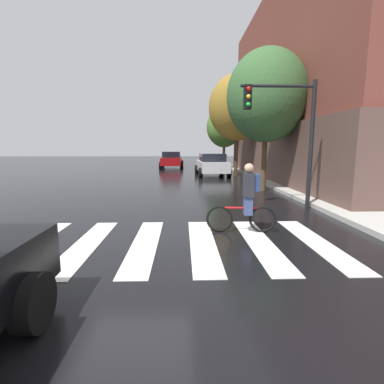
{
  "coord_description": "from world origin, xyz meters",
  "views": [
    {
      "loc": [
        1.04,
        -5.94,
        2.07
      ],
      "look_at": [
        1.3,
        1.99,
        0.82
      ],
      "focal_mm": 26.67,
      "sensor_mm": 36.0,
      "label": 1
    }
  ],
  "objects_px": {
    "cyclist": "(247,198)",
    "street_tree_far": "(224,127)",
    "sedan_far": "(172,160)",
    "street_tree_mid": "(237,108)",
    "traffic_light_near": "(287,123)",
    "street_tree_near": "(267,96)",
    "fire_hydrant": "(298,179)",
    "sedan_mid": "(212,164)"
  },
  "relations": [
    {
      "from": "sedan_far",
      "to": "fire_hydrant",
      "type": "bearing_deg",
      "value": -65.18
    },
    {
      "from": "street_tree_near",
      "to": "cyclist",
      "type": "bearing_deg",
      "value": -109.02
    },
    {
      "from": "traffic_light_near",
      "to": "street_tree_near",
      "type": "bearing_deg",
      "value": 83.85
    },
    {
      "from": "street_tree_mid",
      "to": "traffic_light_near",
      "type": "bearing_deg",
      "value": -92.26
    },
    {
      "from": "sedan_far",
      "to": "street_tree_mid",
      "type": "relative_size",
      "value": 0.67
    },
    {
      "from": "sedan_far",
      "to": "street_tree_near",
      "type": "height_order",
      "value": "street_tree_near"
    },
    {
      "from": "traffic_light_near",
      "to": "fire_hydrant",
      "type": "xyz_separation_m",
      "value": [
        2.24,
        4.38,
        -2.33
      ]
    },
    {
      "from": "sedan_mid",
      "to": "traffic_light_near",
      "type": "relative_size",
      "value": 1.13
    },
    {
      "from": "sedan_mid",
      "to": "street_tree_near",
      "type": "distance_m",
      "value": 8.27
    },
    {
      "from": "street_tree_far",
      "to": "sedan_far",
      "type": "bearing_deg",
      "value": 161.66
    },
    {
      "from": "sedan_far",
      "to": "cyclist",
      "type": "bearing_deg",
      "value": -83.11
    },
    {
      "from": "sedan_far",
      "to": "traffic_light_near",
      "type": "xyz_separation_m",
      "value": [
        4.49,
        -18.94,
        2.02
      ]
    },
    {
      "from": "cyclist",
      "to": "street_tree_mid",
      "type": "bearing_deg",
      "value": 80.51
    },
    {
      "from": "sedan_far",
      "to": "street_tree_mid",
      "type": "bearing_deg",
      "value": -57.39
    },
    {
      "from": "traffic_light_near",
      "to": "street_tree_far",
      "type": "height_order",
      "value": "street_tree_far"
    },
    {
      "from": "traffic_light_near",
      "to": "fire_hydrant",
      "type": "height_order",
      "value": "traffic_light_near"
    },
    {
      "from": "fire_hydrant",
      "to": "street_tree_mid",
      "type": "relative_size",
      "value": 0.11
    },
    {
      "from": "cyclist",
      "to": "fire_hydrant",
      "type": "xyz_separation_m",
      "value": [
        4.12,
        7.07,
        -0.31
      ]
    },
    {
      "from": "cyclist",
      "to": "street_tree_near",
      "type": "bearing_deg",
      "value": 70.98
    },
    {
      "from": "street_tree_near",
      "to": "street_tree_far",
      "type": "relative_size",
      "value": 1.12
    },
    {
      "from": "fire_hydrant",
      "to": "street_tree_near",
      "type": "height_order",
      "value": "street_tree_near"
    },
    {
      "from": "traffic_light_near",
      "to": "street_tree_mid",
      "type": "relative_size",
      "value": 0.59
    },
    {
      "from": "street_tree_near",
      "to": "sedan_far",
      "type": "bearing_deg",
      "value": 108.28
    },
    {
      "from": "traffic_light_near",
      "to": "street_tree_far",
      "type": "bearing_deg",
      "value": 88.57
    },
    {
      "from": "sedan_mid",
      "to": "cyclist",
      "type": "relative_size",
      "value": 2.77
    },
    {
      "from": "sedan_far",
      "to": "street_tree_mid",
      "type": "distance_m",
      "value": 9.99
    },
    {
      "from": "sedan_far",
      "to": "street_tree_far",
      "type": "height_order",
      "value": "street_tree_far"
    },
    {
      "from": "sedan_far",
      "to": "street_tree_mid",
      "type": "height_order",
      "value": "street_tree_mid"
    },
    {
      "from": "cyclist",
      "to": "street_tree_far",
      "type": "relative_size",
      "value": 0.3
    },
    {
      "from": "sedan_mid",
      "to": "fire_hydrant",
      "type": "relative_size",
      "value": 6.06
    },
    {
      "from": "sedan_far",
      "to": "street_tree_near",
      "type": "bearing_deg",
      "value": -71.72
    },
    {
      "from": "fire_hydrant",
      "to": "street_tree_mid",
      "type": "height_order",
      "value": "street_tree_mid"
    },
    {
      "from": "sedan_mid",
      "to": "street_tree_near",
      "type": "xyz_separation_m",
      "value": [
        1.73,
        -7.27,
        3.55
      ]
    },
    {
      "from": "cyclist",
      "to": "traffic_light_near",
      "type": "xyz_separation_m",
      "value": [
        1.88,
        2.69,
        2.02
      ]
    },
    {
      "from": "cyclist",
      "to": "fire_hydrant",
      "type": "distance_m",
      "value": 8.19
    },
    {
      "from": "fire_hydrant",
      "to": "street_tree_near",
      "type": "bearing_deg",
      "value": -168.98
    },
    {
      "from": "traffic_light_near",
      "to": "sedan_far",
      "type": "bearing_deg",
      "value": 103.35
    },
    {
      "from": "sedan_mid",
      "to": "sedan_far",
      "type": "bearing_deg",
      "value": 112.7
    },
    {
      "from": "cyclist",
      "to": "street_tree_near",
      "type": "relative_size",
      "value": 0.26
    },
    {
      "from": "street_tree_near",
      "to": "street_tree_mid",
      "type": "distance_m",
      "value": 7.21
    },
    {
      "from": "sedan_mid",
      "to": "sedan_far",
      "type": "distance_m",
      "value": 8.28
    },
    {
      "from": "street_tree_near",
      "to": "traffic_light_near",
      "type": "bearing_deg",
      "value": -96.15
    }
  ]
}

